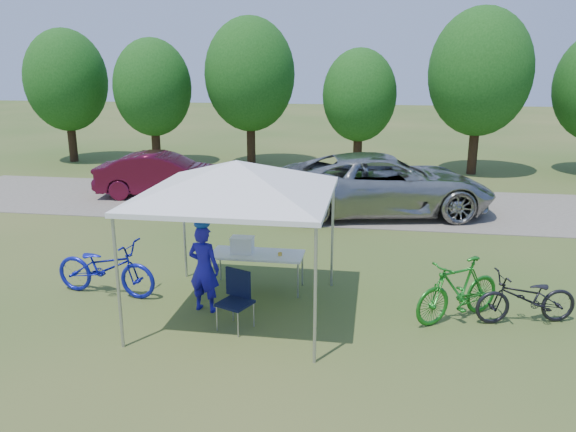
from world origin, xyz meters
name	(u,v)px	position (x,y,z in m)	size (l,w,h in m)	color
ground	(240,312)	(0.00, 0.00, 0.00)	(100.00, 100.00, 0.00)	#2D5119
gravel_strip	(301,203)	(0.00, 8.00, 0.01)	(24.00, 5.00, 0.02)	gray
canopy	(236,165)	(0.00, 0.00, 2.65)	(4.53, 4.53, 3.00)	#A5A5AA
treeline	(315,81)	(-0.29, 14.05, 3.53)	(24.89, 4.28, 6.30)	#382314
folding_table	(257,255)	(0.09, 1.10, 0.69)	(1.78, 0.74, 0.73)	white
folding_chair	(237,294)	(0.08, -0.51, 0.57)	(0.64, 0.68, 0.96)	black
cooler	(242,245)	(-0.20, 1.10, 0.89)	(0.43, 0.30, 0.31)	white
ice_cream_cup	(280,254)	(0.54, 1.05, 0.76)	(0.08, 0.08, 0.06)	gold
cyclist	(204,269)	(-0.63, 0.00, 0.79)	(0.58, 0.38, 1.58)	#1913A0
bike_blue	(106,268)	(-2.69, 0.39, 0.54)	(0.72, 2.06, 1.08)	#1218A1
bike_green	(458,290)	(3.76, 0.33, 0.54)	(0.51, 1.81, 1.09)	#19721B
bike_dark	(527,298)	(4.88, 0.36, 0.45)	(0.60, 1.73, 0.91)	black
minivan	(383,184)	(2.51, 7.18, 0.88)	(2.87, 6.22, 1.73)	#9E9F9B
sedan	(164,175)	(-4.54, 8.23, 0.73)	(1.50, 4.30, 1.42)	#4A0C1F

